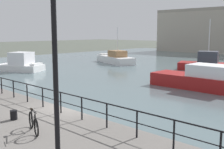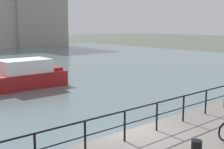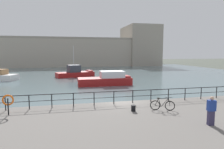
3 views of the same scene
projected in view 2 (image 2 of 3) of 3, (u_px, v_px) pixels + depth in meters
name	position (u px, v px, depth m)	size (l,w,h in m)	color
moored_blue_motorboat	(15.00, 77.00, 22.18)	(8.18, 2.79, 2.14)	maroon
quay_railing	(125.00, 120.00, 9.90)	(25.82, 0.07, 1.08)	black
mooring_bollard	(196.00, 147.00, 8.96)	(0.32, 0.32, 0.44)	black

